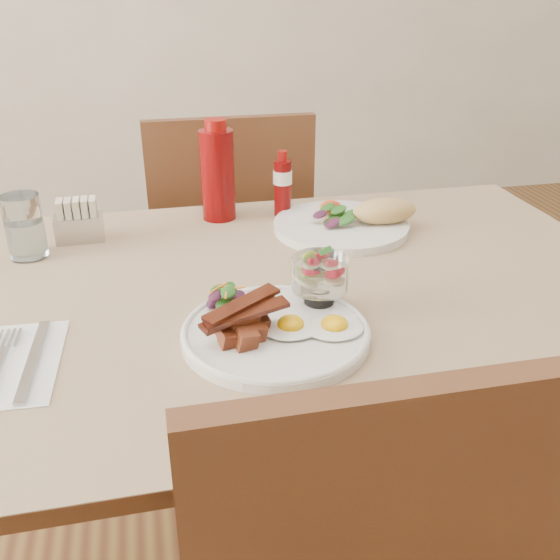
% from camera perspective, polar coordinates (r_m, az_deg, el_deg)
% --- Properties ---
extents(table, '(1.33, 0.88, 0.75)m').
position_cam_1_polar(table, '(1.13, -0.11, -4.53)').
color(table, '#592E1C').
rests_on(table, ground).
extents(chair_far, '(0.42, 0.42, 0.93)m').
position_cam_1_polar(chair_far, '(1.77, -4.71, 2.43)').
color(chair_far, '#592E1C').
rests_on(chair_far, ground).
extents(main_plate, '(0.28, 0.28, 0.02)m').
position_cam_1_polar(main_plate, '(0.93, -0.41, -4.95)').
color(main_plate, silver).
rests_on(main_plate, table).
extents(fried_eggs, '(0.17, 0.12, 0.02)m').
position_cam_1_polar(fried_eggs, '(0.92, 2.99, -4.23)').
color(fried_eggs, white).
rests_on(fried_eggs, main_plate).
extents(bacon_potato_pile, '(0.13, 0.09, 0.05)m').
position_cam_1_polar(bacon_potato_pile, '(0.89, -3.36, -3.93)').
color(bacon_potato_pile, maroon).
rests_on(bacon_potato_pile, main_plate).
extents(side_salad, '(0.07, 0.07, 0.04)m').
position_cam_1_polar(side_salad, '(0.97, -4.91, -1.70)').
color(side_salad, '#1B4913').
rests_on(side_salad, main_plate).
extents(fruit_cup, '(0.09, 0.09, 0.09)m').
position_cam_1_polar(fruit_cup, '(0.98, 3.66, 0.58)').
color(fruit_cup, white).
rests_on(fruit_cup, main_plate).
extents(second_plate, '(0.31, 0.28, 0.07)m').
position_cam_1_polar(second_plate, '(1.32, 6.52, 5.36)').
color(second_plate, silver).
rests_on(second_plate, table).
extents(ketchup_bottle, '(0.08, 0.08, 0.22)m').
position_cam_1_polar(ketchup_bottle, '(1.36, -5.73, 9.69)').
color(ketchup_bottle, '#620506').
rests_on(ketchup_bottle, table).
extents(hot_sauce_bottle, '(0.04, 0.04, 0.15)m').
position_cam_1_polar(hot_sauce_bottle, '(1.38, 0.23, 8.71)').
color(hot_sauce_bottle, '#620506').
rests_on(hot_sauce_bottle, table).
extents(sugar_caddy, '(0.10, 0.05, 0.09)m').
position_cam_1_polar(sugar_caddy, '(1.32, -17.91, 5.02)').
color(sugar_caddy, '#B1B1B6').
rests_on(sugar_caddy, table).
extents(water_glass, '(0.07, 0.07, 0.12)m').
position_cam_1_polar(water_glass, '(1.27, -22.28, 4.24)').
color(water_glass, white).
rests_on(water_glass, table).
extents(napkin_cutlery, '(0.13, 0.22, 0.01)m').
position_cam_1_polar(napkin_cutlery, '(0.95, -22.92, -6.98)').
color(napkin_cutlery, silver).
rests_on(napkin_cutlery, table).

